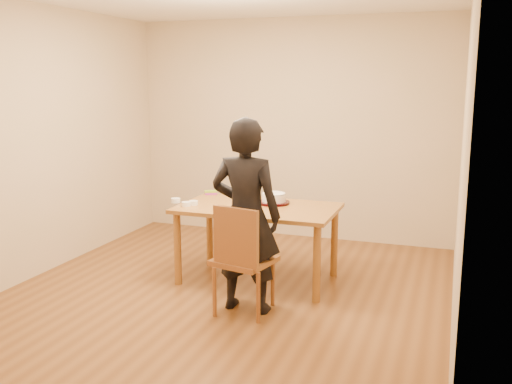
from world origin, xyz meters
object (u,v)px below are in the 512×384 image
(cake_plate, at_px, (274,203))
(person, at_px, (246,216))
(dining_chair, at_px, (244,261))
(cake, at_px, (274,198))
(dining_table, at_px, (258,208))

(cake_plate, relative_size, person, 0.19)
(dining_chair, height_order, cake_plate, cake_plate)
(dining_chair, xyz_separation_m, cake, (-0.04, 0.94, 0.36))
(dining_table, xyz_separation_m, cake, (0.11, 0.16, 0.08))
(person, bearing_deg, cake, -88.23)
(dining_table, height_order, dining_chair, dining_table)
(person, bearing_deg, dining_chair, 89.36)
(dining_table, distance_m, cake_plate, 0.20)
(dining_chair, xyz_separation_m, person, (0.00, 0.05, 0.38))
(dining_table, xyz_separation_m, person, (0.15, -0.73, 0.10))
(cake, relative_size, person, 0.14)
(cake, bearing_deg, dining_chair, -87.70)
(dining_table, relative_size, cake, 6.54)
(dining_table, bearing_deg, cake, 55.78)
(dining_chair, bearing_deg, person, 102.75)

